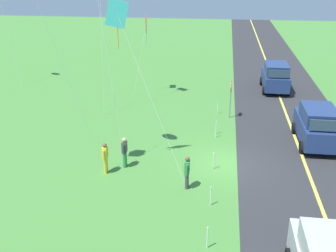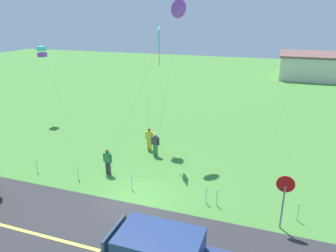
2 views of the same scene
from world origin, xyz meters
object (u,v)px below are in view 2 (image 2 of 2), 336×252
Objects in this scene: person_adult_near at (108,161)px; kite_red_low at (158,41)px; person_adult_companion at (155,144)px; person_child_watcher at (149,138)px; kite_blue_mid at (179,9)px; kite_orange_near at (42,52)px; stop_sign at (285,192)px.

kite_red_low reaches higher than person_adult_near.
person_child_watcher is (-0.76, 0.79, 0.00)m from person_adult_companion.
person_adult_companion is 8.52m from kite_blue_mid.
kite_orange_near is (-12.97, 2.89, -3.24)m from kite_blue_mid.
person_child_watcher is at bearing 145.15° from stop_sign.
person_adult_companion is 0.19× the size of kite_red_low.
person_child_watcher is 0.25× the size of kite_orange_near.
person_child_watcher is 6.67m from kite_red_low.
kite_blue_mid reaches higher than stop_sign.
kite_red_low is 0.84× the size of kite_blue_mid.
stop_sign reaches higher than person_child_watcher.
kite_red_low is (-7.70, 5.38, 5.62)m from stop_sign.
person_adult_companion and person_child_watcher have the same top height.
person_child_watcher is 0.19× the size of kite_red_low.
person_adult_near is 0.16× the size of kite_blue_mid.
person_child_watcher is at bearing 145.83° from kite_red_low.
stop_sign is at bearing -62.98° from person_child_watcher.
person_adult_near is 13.68m from kite_orange_near.
stop_sign is at bearing -141.25° from person_adult_companion.
kite_red_low reaches higher than person_child_watcher.
person_adult_near is at bearing 168.58° from stop_sign.
stop_sign is 22.37m from kite_orange_near.
person_adult_companion is (-7.94, 5.27, -0.94)m from stop_sign.
stop_sign is 1.60× the size of person_adult_companion.
person_adult_companion is at bearing -155.95° from kite_red_low.
kite_blue_mid is 13.68m from kite_orange_near.
person_child_watcher is 12.69m from kite_orange_near.
stop_sign is 0.31× the size of kite_red_low.
stop_sign is 0.26× the size of kite_blue_mid.
kite_blue_mid is at bearing -56.50° from person_adult_companion.
kite_blue_mid reaches higher than person_adult_companion.
kite_blue_mid is at bearing -10.41° from person_child_watcher.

